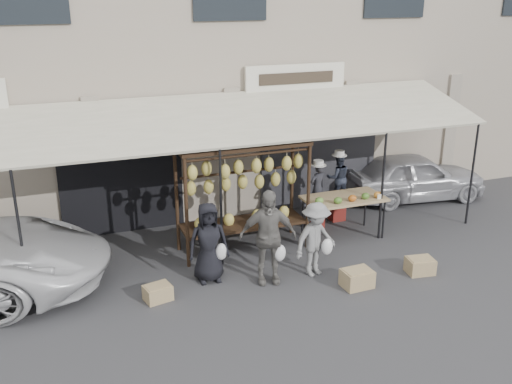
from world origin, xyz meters
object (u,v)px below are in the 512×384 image
customer_right (315,239)px  crate_near_b (420,266)px  vendor_left (318,188)px  crate_near_a (357,278)px  customer_mid (268,237)px  banana_rack (243,176)px  customer_left (208,242)px  produce_table (345,199)px  sedan (414,176)px  crate_far (158,293)px  vendor_right (338,178)px

customer_right → crate_near_b: (1.87, -0.65, -0.56)m
vendor_left → crate_near_a: size_ratio=2.08×
vendor_left → customer_mid: bearing=30.2°
customer_mid → customer_right: bearing=9.5°
banana_rack → customer_left: banana_rack is taller
produce_table → customer_left: bearing=-165.8°
customer_right → sedan: (4.15, 2.81, -0.11)m
crate_near_a → produce_table: bearing=67.6°
produce_table → crate_near_a: (-0.82, -1.98, -0.71)m
crate_near_b → crate_far: 4.85m
vendor_right → crate_far: vendor_right is taller
vendor_left → customer_left: size_ratio=0.73×
banana_rack → crate_near_a: 2.93m
vendor_right → crate_far: size_ratio=2.51×
banana_rack → crate_near_a: banana_rack is taller
crate_near_b → customer_mid: bearing=165.7°
vendor_left → customer_right: (-1.02, -1.98, -0.23)m
crate_near_b → crate_near_a: bearing=-178.5°
banana_rack → crate_near_a: (1.37, -2.18, -1.41)m
customer_left → crate_near_a: size_ratio=2.84×
produce_table → vendor_left: (-0.30, 0.68, 0.08)m
customer_mid → crate_far: bearing=-167.5°
vendor_right → crate_far: bearing=36.5°
vendor_left → vendor_right: size_ratio=0.98×
crate_near_a → sedan: size_ratio=0.15×
customer_mid → crate_near_a: 1.76m
vendor_left → sedan: (3.13, 0.82, -0.34)m
produce_table → crate_near_a: bearing=-112.4°
crate_far → sedan: size_ratio=0.13×
sedan → crate_far: bearing=117.9°
produce_table → crate_near_b: produce_table is taller
banana_rack → crate_near_b: bearing=-38.1°
vendor_left → customer_mid: customer_mid is taller
customer_left → customer_right: bearing=-10.7°
vendor_right → sedan: 2.57m
customer_right → sedan: size_ratio=0.40×
customer_mid → customer_right: customer_mid is taller
customer_right → sedan: 5.01m
produce_table → crate_far: (-4.24, -1.20, -0.73)m
vendor_right → customer_mid: 3.39m
produce_table → sedan: sedan is taller
vendor_left → sedan: 3.25m
vendor_right → customer_mid: (-2.59, -2.19, -0.14)m
crate_near_b → produce_table: bearing=105.7°
produce_table → crate_near_b: 2.15m
crate_near_b → sedan: sedan is taller
customer_mid → crate_near_b: bearing=-0.7°
vendor_right → customer_left: vendor_right is taller
customer_left → crate_near_b: (3.76, -1.14, -0.60)m
customer_left → crate_near_a: customer_left is taller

